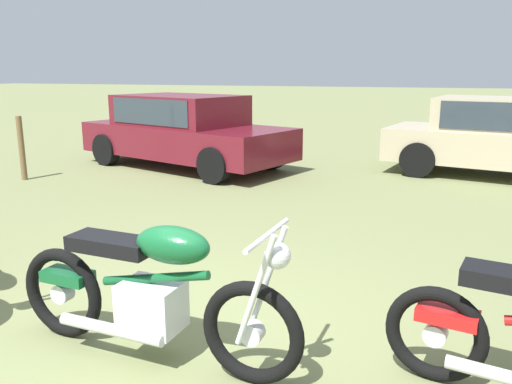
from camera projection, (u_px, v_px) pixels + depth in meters
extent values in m
plane|color=olive|center=(156.00, 350.00, 3.60)|extent=(120.00, 120.00, 0.00)
torus|color=black|center=(252.00, 333.00, 3.16)|extent=(0.68, 0.13, 0.67)
torus|color=black|center=(63.00, 293.00, 3.72)|extent=(0.68, 0.13, 0.67)
cylinder|color=silver|center=(252.00, 333.00, 3.16)|extent=(0.15, 0.11, 0.14)
cylinder|color=silver|center=(63.00, 293.00, 3.72)|extent=(0.15, 0.11, 0.14)
cylinder|color=silver|center=(267.00, 280.00, 3.14)|extent=(0.27, 0.05, 0.72)
cylinder|color=silver|center=(255.00, 291.00, 2.98)|extent=(0.27, 0.05, 0.72)
cube|color=silver|center=(152.00, 306.00, 3.42)|extent=(0.42, 0.32, 0.32)
cylinder|color=#14592D|center=(154.00, 278.00, 3.36)|extent=(0.82, 0.10, 0.23)
ellipsoid|color=#14592D|center=(173.00, 245.00, 3.25)|extent=(0.53, 0.29, 0.24)
cube|color=black|center=(111.00, 244.00, 3.45)|extent=(0.61, 0.27, 0.10)
cube|color=#14592D|center=(68.00, 276.00, 3.67)|extent=(0.37, 0.20, 0.08)
cylinder|color=silver|center=(268.00, 235.00, 2.97)|extent=(0.07, 0.64, 0.03)
sphere|color=silver|center=(277.00, 256.00, 2.97)|extent=(0.17, 0.17, 0.16)
cylinder|color=silver|center=(111.00, 329.00, 3.39)|extent=(0.80, 0.12, 0.08)
torus|color=black|center=(435.00, 334.00, 3.19)|extent=(0.63, 0.20, 0.62)
cylinder|color=silver|center=(435.00, 334.00, 3.19)|extent=(0.16, 0.12, 0.14)
cube|color=red|center=(447.00, 316.00, 3.13)|extent=(0.39, 0.24, 0.08)
cube|color=maroon|center=(186.00, 140.00, 10.29)|extent=(4.71, 3.01, 0.60)
cube|color=maroon|center=(180.00, 110.00, 10.24)|extent=(2.78, 2.25, 0.60)
cube|color=#2D3842|center=(180.00, 109.00, 10.24)|extent=(2.44, 2.18, 0.48)
cylinder|color=black|center=(271.00, 153.00, 10.10)|extent=(0.68, 0.40, 0.64)
cylinder|color=black|center=(214.00, 165.00, 8.82)|extent=(0.68, 0.40, 0.64)
cylinder|color=black|center=(166.00, 141.00, 11.86)|extent=(0.68, 0.40, 0.64)
cylinder|color=black|center=(106.00, 150.00, 10.58)|extent=(0.68, 0.40, 0.64)
cube|color=#BCAD8C|center=(508.00, 115.00, 9.20)|extent=(2.65, 1.95, 0.60)
cube|color=#2D3842|center=(509.00, 114.00, 9.19)|extent=(2.30, 1.92, 0.48)
cylinder|color=black|center=(436.00, 149.00, 10.71)|extent=(0.67, 0.33, 0.64)
cylinder|color=black|center=(418.00, 160.00, 9.38)|extent=(0.67, 0.33, 0.64)
cylinder|color=brown|center=(22.00, 148.00, 9.08)|extent=(0.10, 0.10, 1.13)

